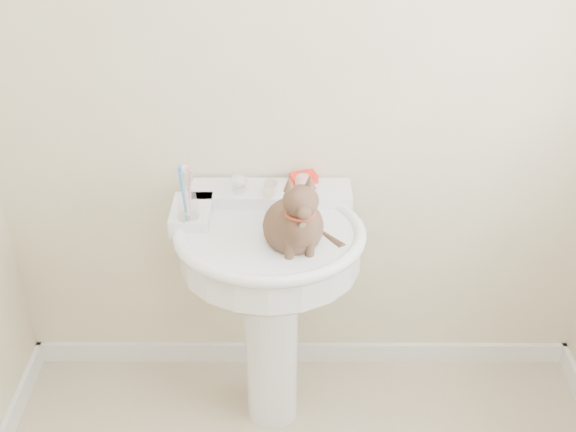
{
  "coord_description": "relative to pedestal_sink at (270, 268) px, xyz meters",
  "views": [
    {
      "loc": [
        -0.05,
        -1.14,
        2.14
      ],
      "look_at": [
        -0.05,
        0.77,
        0.92
      ],
      "focal_mm": 45.0,
      "sensor_mm": 36.0,
      "label": 1
    }
  ],
  "objects": [
    {
      "name": "cat",
      "position": [
        0.08,
        -0.07,
        0.23
      ],
      "size": [
        0.21,
        0.27,
        0.39
      ],
      "rotation": [
        0.0,
        0.0,
        0.2
      ],
      "color": "brown",
      "rests_on": "pedestal_sink"
    },
    {
      "name": "faucet",
      "position": [
        0.0,
        0.16,
        0.23
      ],
      "size": [
        0.28,
        0.12,
        0.14
      ],
      "color": "silver",
      "rests_on": "pedestal_sink"
    },
    {
      "name": "soap_bar",
      "position": [
        0.12,
        0.25,
        0.2
      ],
      "size": [
        0.1,
        0.08,
        0.03
      ],
      "primitive_type": "cube",
      "rotation": [
        0.0,
        0.0,
        0.33
      ],
      "color": "red",
      "rests_on": "pedestal_sink"
    },
    {
      "name": "pedestal_sink",
      "position": [
        0.0,
        0.0,
        0.0
      ],
      "size": [
        0.64,
        0.63,
        0.88
      ],
      "color": "white",
      "rests_on": "floor"
    },
    {
      "name": "wall_back",
      "position": [
        0.12,
        0.29,
        0.56
      ],
      "size": [
        2.2,
        0.0,
        2.5
      ],
      "primitive_type": null,
      "color": "beige",
      "rests_on": "ground"
    },
    {
      "name": "toothbrush_cup",
      "position": [
        -0.26,
        0.02,
        0.24
      ],
      "size": [
        0.07,
        0.07,
        0.19
      ],
      "rotation": [
        0.0,
        0.0,
        -0.22
      ],
      "color": "silver",
      "rests_on": "pedestal_sink"
    },
    {
      "name": "baseboard_back",
      "position": [
        0.12,
        0.28,
        -0.65
      ],
      "size": [
        2.2,
        0.02,
        0.09
      ],
      "primitive_type": "cube",
      "color": "white",
      "rests_on": "floor"
    }
  ]
}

